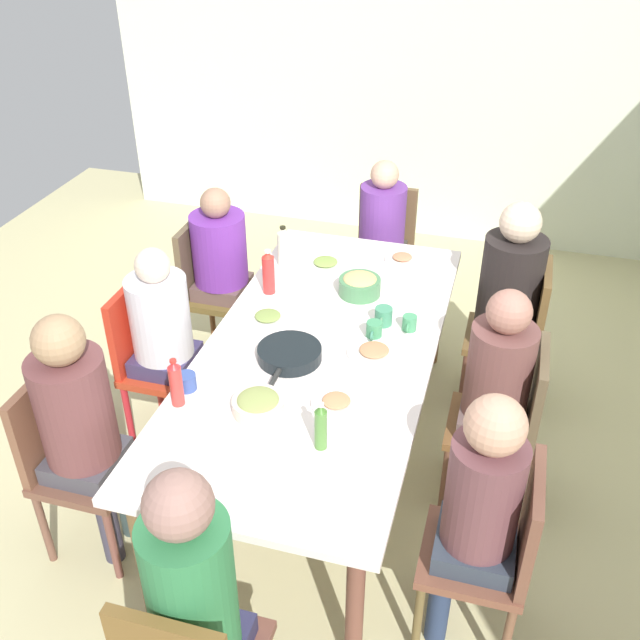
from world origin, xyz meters
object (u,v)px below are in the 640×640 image
(plate_4, at_px, (374,352))
(bowl_1, at_px, (360,285))
(chair_0, at_px, (152,356))
(plate_2, at_px, (336,403))
(bowl_0, at_px, (258,404))
(bottle_3, at_px, (321,427))
(cup_2, at_px, (374,331))
(bottle_2, at_px, (283,247))
(plate_3, at_px, (268,318))
(chair_6, at_px, (383,247))
(chair_7, at_px, (509,419))
(person_2, at_px, (79,418))
(cup_3, at_px, (187,382))
(plate_1, at_px, (326,264))
(chair_1, at_px, (496,548))
(person_0, at_px, (164,330))
(person_1, at_px, (479,503))
(dining_table, at_px, (320,357))
(chair_4, at_px, (518,330))
(chair_5, at_px, (210,284))
(person_3, at_px, (194,597))
(person_6, at_px, (382,230))
(plate_0, at_px, (402,259))
(cup_0, at_px, (383,316))
(cup_1, at_px, (409,323))
(bottle_0, at_px, (176,383))
(serving_pan, at_px, (289,354))
(person_5, at_px, (222,260))
(bottle_1, at_px, (268,273))
(chair_2, at_px, (71,456))
(person_7, at_px, (495,382))

(plate_4, xyz_separation_m, bowl_1, (-0.52, -0.19, 0.04))
(chair_0, height_order, plate_2, chair_0)
(bowl_0, relative_size, bottle_3, 1.00)
(cup_2, xyz_separation_m, bottle_2, (-0.59, -0.65, 0.07))
(chair_0, height_order, plate_3, chair_0)
(plate_3, relative_size, bowl_1, 1.07)
(chair_6, distance_m, bowl_1, 1.06)
(chair_7, distance_m, bowl_1, 1.04)
(person_2, bearing_deg, bowl_0, 109.21)
(cup_3, bearing_deg, plate_1, 167.11)
(chair_1, distance_m, chair_6, 2.49)
(plate_3, bearing_deg, bottle_3, 31.95)
(plate_3, bearing_deg, bowl_1, 134.30)
(person_0, height_order, person_1, person_1)
(dining_table, bearing_deg, chair_4, 130.21)
(chair_5, xyz_separation_m, chair_6, (-0.77, 0.92, 0.00))
(person_3, bearing_deg, plate_1, -175.20)
(person_6, relative_size, bottle_2, 4.78)
(bowl_1, bearing_deg, bowl_0, -10.19)
(cup_2, bearing_deg, bottle_3, -2.83)
(dining_table, height_order, person_1, person_1)
(chair_7, relative_size, bottle_2, 3.77)
(plate_0, height_order, cup_0, cup_0)
(person_0, relative_size, plate_2, 5.25)
(chair_6, bearing_deg, plate_3, -12.74)
(cup_0, relative_size, cup_1, 1.16)
(chair_5, xyz_separation_m, bottle_3, (1.44, 1.11, 0.34))
(chair_1, height_order, chair_7, same)
(cup_3, distance_m, bottle_0, 0.12)
(plate_0, bearing_deg, chair_5, -81.24)
(chair_0, bearing_deg, person_2, 6.58)
(chair_4, xyz_separation_m, chair_6, (-0.77, -0.92, 0.00))
(chair_6, xyz_separation_m, chair_7, (1.54, 0.92, 0.00))
(chair_0, relative_size, plate_1, 3.64)
(dining_table, bearing_deg, serving_pan, -38.03)
(person_2, height_order, person_5, person_2)
(plate_1, bearing_deg, person_0, -39.52)
(chair_7, height_order, cup_2, chair_7)
(plate_2, distance_m, cup_2, 0.54)
(serving_pan, distance_m, bottle_3, 0.61)
(dining_table, xyz_separation_m, serving_pan, (0.14, -0.11, 0.10))
(chair_6, distance_m, person_6, 0.19)
(chair_6, distance_m, bottle_1, 1.25)
(person_6, bearing_deg, bottle_2, -30.04)
(person_0, height_order, chair_2, person_0)
(person_5, height_order, cup_0, person_5)
(chair_0, xyz_separation_m, cup_2, (-0.14, 1.15, 0.28))
(person_2, xyz_separation_m, person_6, (-2.23, 0.83, -0.07))
(person_7, relative_size, cup_2, 10.57)
(chair_4, bearing_deg, person_1, -3.37)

